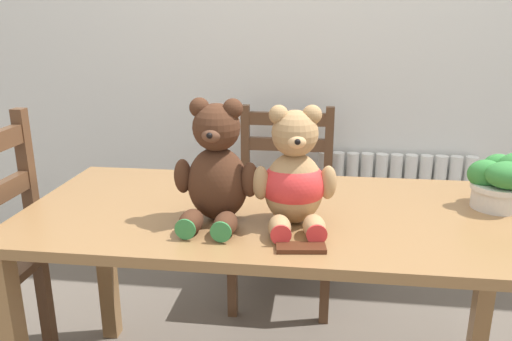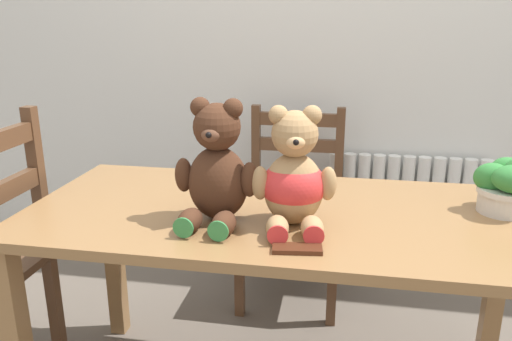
{
  "view_description": "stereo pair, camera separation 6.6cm",
  "coord_description": "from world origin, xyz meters",
  "px_view_note": "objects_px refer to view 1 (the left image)",
  "views": [
    {
      "loc": [
        0.1,
        -1.04,
        1.26
      ],
      "look_at": [
        -0.07,
        0.27,
        0.86
      ],
      "focal_mm": 35.0,
      "sensor_mm": 36.0,
      "label": 1
    },
    {
      "loc": [
        0.16,
        -1.03,
        1.26
      ],
      "look_at": [
        -0.07,
        0.27,
        0.86
      ],
      "focal_mm": 35.0,
      "sensor_mm": 36.0,
      "label": 2
    }
  ],
  "objects_px": {
    "teddy_bear_left": "(216,170)",
    "teddy_bear_right": "(294,178)",
    "wooden_chair_behind": "(284,202)",
    "chocolate_bar": "(301,248)",
    "potted_plant": "(502,180)"
  },
  "relations": [
    {
      "from": "teddy_bear_left",
      "to": "teddy_bear_right",
      "type": "relative_size",
      "value": 1.04
    },
    {
      "from": "wooden_chair_behind",
      "to": "chocolate_bar",
      "type": "bearing_deg",
      "value": 96.44
    },
    {
      "from": "teddy_bear_right",
      "to": "teddy_bear_left",
      "type": "bearing_deg",
      "value": -7.51
    },
    {
      "from": "teddy_bear_right",
      "to": "potted_plant",
      "type": "relative_size",
      "value": 1.75
    },
    {
      "from": "teddy_bear_left",
      "to": "teddy_bear_right",
      "type": "bearing_deg",
      "value": -176.05
    },
    {
      "from": "teddy_bear_right",
      "to": "chocolate_bar",
      "type": "bearing_deg",
      "value": 91.09
    },
    {
      "from": "wooden_chair_behind",
      "to": "teddy_bear_left",
      "type": "relative_size",
      "value": 2.52
    },
    {
      "from": "wooden_chair_behind",
      "to": "teddy_bear_left",
      "type": "bearing_deg",
      "value": 81.68
    },
    {
      "from": "teddy_bear_left",
      "to": "chocolate_bar",
      "type": "height_order",
      "value": "teddy_bear_left"
    },
    {
      "from": "potted_plant",
      "to": "chocolate_bar",
      "type": "height_order",
      "value": "potted_plant"
    },
    {
      "from": "wooden_chair_behind",
      "to": "chocolate_bar",
      "type": "relative_size",
      "value": 7.1
    },
    {
      "from": "teddy_bear_right",
      "to": "chocolate_bar",
      "type": "xyz_separation_m",
      "value": [
        0.03,
        -0.17,
        -0.13
      ]
    },
    {
      "from": "teddy_bear_left",
      "to": "teddy_bear_right",
      "type": "xyz_separation_m",
      "value": [
        0.21,
        0.0,
        -0.02
      ]
    },
    {
      "from": "teddy_bear_left",
      "to": "potted_plant",
      "type": "bearing_deg",
      "value": -163.47
    },
    {
      "from": "wooden_chair_behind",
      "to": "teddy_bear_left",
      "type": "height_order",
      "value": "teddy_bear_left"
    }
  ]
}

